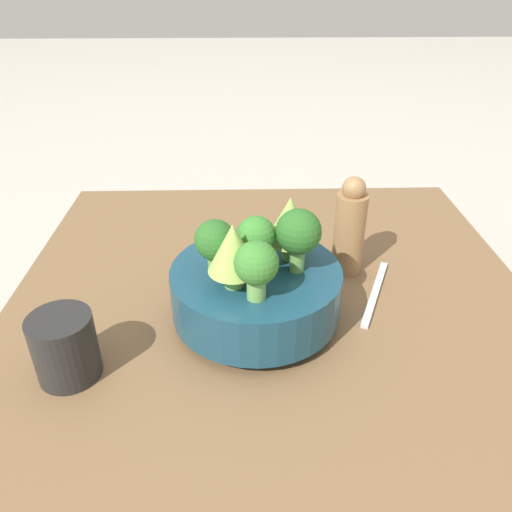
{
  "coord_description": "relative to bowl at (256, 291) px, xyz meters",
  "views": [
    {
      "loc": [
        -0.49,
        0.04,
        0.46
      ],
      "look_at": [
        0.03,
        0.02,
        0.14
      ],
      "focal_mm": 35.0,
      "sensor_mm": 36.0,
      "label": 1
    }
  ],
  "objects": [
    {
      "name": "ground_plane",
      "position": [
        -0.03,
        -0.02,
        -0.09
      ],
      "size": [
        6.0,
        6.0,
        0.0
      ],
      "primitive_type": "plane",
      "color": "#ADA89E"
    },
    {
      "name": "table",
      "position": [
        -0.03,
        -0.02,
        -0.07
      ],
      "size": [
        0.93,
        0.75,
        0.05
      ],
      "color": "brown",
      "rests_on": "ground_plane"
    },
    {
      "name": "bowl",
      "position": [
        0.0,
        0.0,
        0.0
      ],
      "size": [
        0.22,
        0.22,
        0.08
      ],
      "color": "navy",
      "rests_on": "table"
    },
    {
      "name": "broccoli_floret_front",
      "position": [
        -0.0,
        -0.05,
        0.09
      ],
      "size": [
        0.06,
        0.06,
        0.08
      ],
      "color": "#609347",
      "rests_on": "bowl"
    },
    {
      "name": "romanesco_piece_near",
      "position": [
        0.03,
        -0.04,
        0.09
      ],
      "size": [
        0.06,
        0.06,
        0.09
      ],
      "color": "#6BA34C",
      "rests_on": "bowl"
    },
    {
      "name": "broccoli_floret_left",
      "position": [
        -0.06,
        0.0,
        0.08
      ],
      "size": [
        0.05,
        0.05,
        0.07
      ],
      "color": "#6BA34C",
      "rests_on": "bowl"
    },
    {
      "name": "broccoli_floret_center",
      "position": [
        -0.0,
        -0.0,
        0.08
      ],
      "size": [
        0.05,
        0.05,
        0.07
      ],
      "color": "#6BA34C",
      "rests_on": "bowl"
    },
    {
      "name": "romanesco_piece_far",
      "position": [
        -0.04,
        0.03,
        0.08
      ],
      "size": [
        0.06,
        0.06,
        0.08
      ],
      "color": "#6BA34C",
      "rests_on": "bowl"
    },
    {
      "name": "broccoli_floret_back",
      "position": [
        -0.0,
        0.05,
        0.08
      ],
      "size": [
        0.05,
        0.05,
        0.07
      ],
      "color": "#609347",
      "rests_on": "bowl"
    },
    {
      "name": "cup",
      "position": [
        -0.1,
        0.22,
        -0.0
      ],
      "size": [
        0.07,
        0.07,
        0.08
      ],
      "color": "black",
      "rests_on": "table"
    },
    {
      "name": "pepper_mill",
      "position": [
        0.12,
        -0.14,
        0.03
      ],
      "size": [
        0.05,
        0.05,
        0.15
      ],
      "color": "#997047",
      "rests_on": "table"
    },
    {
      "name": "fork",
      "position": [
        0.05,
        -0.17,
        -0.04
      ],
      "size": [
        0.16,
        0.07,
        0.01
      ],
      "color": "silver",
      "rests_on": "table"
    }
  ]
}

